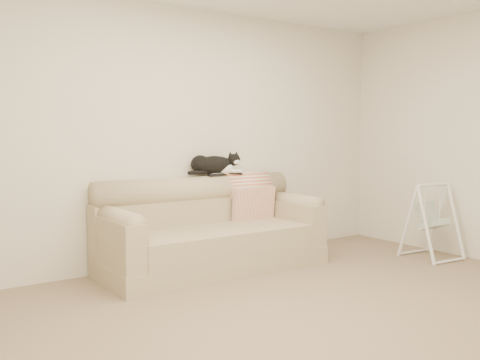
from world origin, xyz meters
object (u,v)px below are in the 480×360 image
at_px(tuxedo_cat, 214,164).
at_px(remote_b, 234,174).
at_px(remote_a, 216,174).
at_px(baby_swing, 431,221).
at_px(sofa, 209,233).

bearing_deg(tuxedo_cat, remote_b, -12.35).
xyz_separation_m(remote_a, baby_swing, (1.97, -1.19, -0.51)).
bearing_deg(tuxedo_cat, sofa, -130.78).
relative_size(remote_a, remote_b, 1.04).
xyz_separation_m(remote_a, remote_b, (0.22, -0.01, -0.00)).
distance_m(tuxedo_cat, baby_swing, 2.40).
relative_size(remote_b, baby_swing, 0.22).
height_order(sofa, tuxedo_cat, tuxedo_cat).
distance_m(sofa, baby_swing, 2.40).
bearing_deg(baby_swing, tuxedo_cat, 148.09).
bearing_deg(remote_a, sofa, -134.80).
bearing_deg(remote_b, tuxedo_cat, 167.65).
relative_size(sofa, baby_swing, 2.71).
relative_size(sofa, remote_b, 12.50).
bearing_deg(sofa, remote_a, 45.20).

